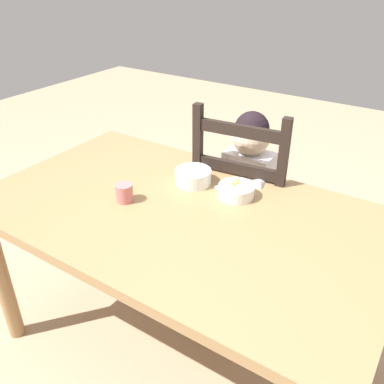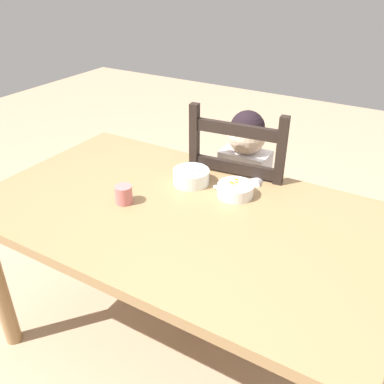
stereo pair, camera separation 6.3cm
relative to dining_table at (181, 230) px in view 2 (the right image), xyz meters
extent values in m
plane|color=tan|center=(0.00, 0.00, -0.64)|extent=(8.00, 8.00, 0.00)
cube|color=#9D794E|center=(0.00, 0.00, 0.07)|extent=(1.53, 0.90, 0.04)
cylinder|color=#9D794E|center=(-0.69, 0.38, -0.29)|extent=(0.07, 0.07, 0.70)
cylinder|color=#9D794E|center=(0.69, 0.38, -0.29)|extent=(0.07, 0.07, 0.70)
cube|color=black|center=(0.03, 0.55, -0.20)|extent=(0.46, 0.46, 0.02)
cube|color=black|center=(0.20, 0.76, -0.42)|extent=(0.04, 0.04, 0.44)
cube|color=black|center=(-0.18, 0.72, -0.42)|extent=(0.04, 0.04, 0.44)
cube|color=black|center=(0.24, 0.38, -0.42)|extent=(0.04, 0.04, 0.44)
cube|color=black|center=(-0.14, 0.34, -0.42)|extent=(0.04, 0.04, 0.44)
cube|color=black|center=(0.24, 0.38, 0.10)|extent=(0.04, 0.04, 0.57)
cube|color=black|center=(-0.14, 0.34, 0.10)|extent=(0.04, 0.04, 0.57)
cube|color=black|center=(0.05, 0.36, 0.30)|extent=(0.36, 0.06, 0.05)
cube|color=black|center=(0.05, 0.36, 0.13)|extent=(0.36, 0.06, 0.05)
cube|color=white|center=(0.03, 0.52, -0.03)|extent=(0.22, 0.14, 0.32)
sphere|color=beige|center=(0.03, 0.52, 0.21)|extent=(0.17, 0.17, 0.17)
sphere|color=black|center=(0.03, 0.52, 0.25)|extent=(0.16, 0.16, 0.16)
cylinder|color=#3F4C72|center=(-0.03, 0.40, -0.41)|extent=(0.07, 0.07, 0.46)
cylinder|color=#3F4C72|center=(0.08, 0.40, -0.41)|extent=(0.07, 0.07, 0.46)
cylinder|color=white|center=(-0.10, 0.42, 0.05)|extent=(0.06, 0.24, 0.13)
cylinder|color=white|center=(0.16, 0.42, 0.05)|extent=(0.06, 0.24, 0.13)
cylinder|color=white|center=(-0.07, 0.20, 0.12)|extent=(0.15, 0.15, 0.06)
cylinder|color=white|center=(-0.07, 0.20, 0.10)|extent=(0.07, 0.07, 0.01)
cylinder|color=green|center=(-0.07, 0.20, 0.13)|extent=(0.12, 0.12, 0.03)
sphere|color=green|center=(-0.04, 0.21, 0.15)|extent=(0.01, 0.01, 0.01)
sphere|color=green|center=(-0.07, 0.20, 0.15)|extent=(0.01, 0.01, 0.01)
sphere|color=green|center=(-0.05, 0.20, 0.15)|extent=(0.01, 0.01, 0.01)
sphere|color=green|center=(-0.08, 0.19, 0.15)|extent=(0.01, 0.01, 0.01)
sphere|color=green|center=(-0.10, 0.20, 0.15)|extent=(0.01, 0.01, 0.01)
cylinder|color=white|center=(0.13, 0.20, 0.12)|extent=(0.14, 0.14, 0.05)
cylinder|color=white|center=(0.13, 0.20, 0.10)|extent=(0.06, 0.06, 0.01)
cylinder|color=orange|center=(0.13, 0.20, 0.12)|extent=(0.12, 0.12, 0.03)
cube|color=orange|center=(0.11, 0.24, 0.14)|extent=(0.02, 0.02, 0.01)
cube|color=orange|center=(0.12, 0.20, 0.14)|extent=(0.02, 0.02, 0.01)
cube|color=orange|center=(0.11, 0.20, 0.14)|extent=(0.02, 0.02, 0.01)
cube|color=orange|center=(0.13, 0.22, 0.14)|extent=(0.02, 0.02, 0.01)
cube|color=silver|center=(0.11, 0.19, 0.10)|extent=(0.09, 0.04, 0.00)
ellipsoid|color=silver|center=(0.04, 0.21, 0.10)|extent=(0.05, 0.04, 0.01)
cylinder|color=#CE706E|center=(-0.21, -0.07, 0.13)|extent=(0.07, 0.07, 0.07)
camera|label=1|loc=(0.75, -1.06, 0.91)|focal=38.64mm
camera|label=2|loc=(0.70, -1.10, 0.91)|focal=38.64mm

